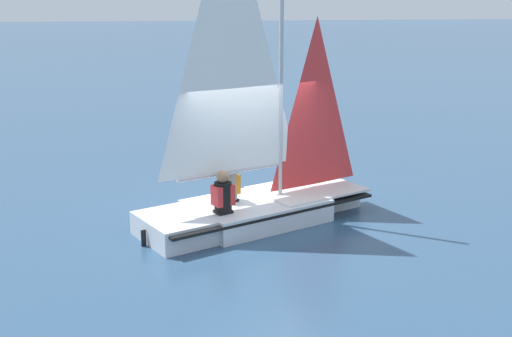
# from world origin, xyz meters

# --- Properties ---
(ground_plane) EXTENTS (260.00, 260.00, 0.00)m
(ground_plane) POSITION_xyz_m (0.00, 0.00, 0.00)
(ground_plane) COLOR #2D4C6B
(sailboat_main) EXTENTS (3.15, 4.58, 5.84)m
(sailboat_main) POSITION_xyz_m (0.01, -0.03, 0.78)
(sailboat_main) COLOR silver
(sailboat_main) RESTS_ON ground_plane
(sailor_helm) EXTENTS (0.39, 0.41, 1.16)m
(sailor_helm) POSITION_xyz_m (-0.03, -0.49, 0.63)
(sailor_helm) COLOR black
(sailor_helm) RESTS_ON ground_plane
(sailor_crew) EXTENTS (0.39, 0.41, 1.16)m
(sailor_crew) POSITION_xyz_m (0.61, -0.70, 0.62)
(sailor_crew) COLOR black
(sailor_crew) RESTS_ON ground_plane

